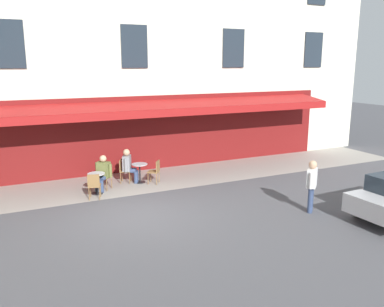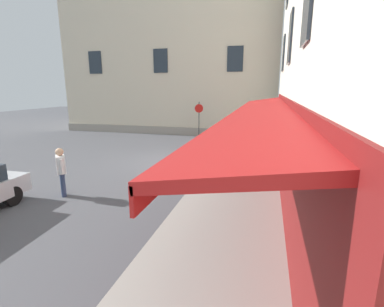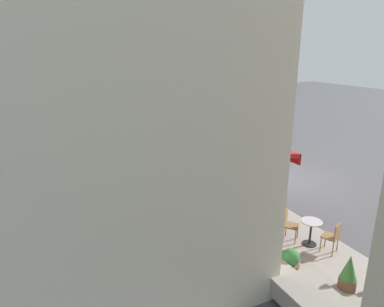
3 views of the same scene
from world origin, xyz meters
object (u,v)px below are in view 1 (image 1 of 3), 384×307
(cafe_chair_wicker_near_door, at_px, (94,184))
(seated_patron_in_grey, at_px, (129,165))
(cafe_chair_wicker_kerbside, at_px, (106,174))
(cafe_chair_wicker_facing_street, at_px, (155,170))
(cafe_table_mid_terrace, at_px, (140,170))
(cafe_table_streetside, at_px, (97,180))
(seated_companion_in_olive, at_px, (103,172))
(walking_pedestrian_in_white, at_px, (312,182))
(cafe_chair_wicker_back_row, at_px, (123,169))

(cafe_chair_wicker_near_door, height_order, seated_patron_in_grey, seated_patron_in_grey)
(cafe_chair_wicker_kerbside, bearing_deg, cafe_chair_wicker_facing_street, 174.94)
(cafe_table_mid_terrace, relative_size, cafe_chair_wicker_near_door, 0.82)
(cafe_table_streetside, height_order, seated_patron_in_grey, seated_patron_in_grey)
(seated_patron_in_grey, bearing_deg, cafe_chair_wicker_facing_street, 147.84)
(cafe_table_streetside, relative_size, seated_companion_in_olive, 0.58)
(cafe_chair_wicker_near_door, relative_size, walking_pedestrian_in_white, 0.55)
(cafe_table_streetside, bearing_deg, cafe_chair_wicker_facing_street, -173.01)
(cafe_table_mid_terrace, relative_size, cafe_chair_wicker_back_row, 0.82)
(cafe_table_mid_terrace, bearing_deg, seated_companion_in_olive, 13.51)
(seated_companion_in_olive, distance_m, walking_pedestrian_in_white, 7.25)
(cafe_chair_wicker_near_door, distance_m, seated_companion_in_olive, 1.04)
(cafe_chair_wicker_back_row, relative_size, cafe_chair_wicker_near_door, 1.00)
(cafe_chair_wicker_facing_street, height_order, walking_pedestrian_in_white, walking_pedestrian_in_white)
(seated_patron_in_grey, xyz_separation_m, seated_companion_in_olive, (1.14, 0.54, -0.01))
(cafe_table_mid_terrace, relative_size, cafe_table_streetside, 1.00)
(cafe_chair_wicker_facing_street, relative_size, cafe_chair_wicker_back_row, 1.00)
(seated_companion_in_olive, bearing_deg, cafe_table_mid_terrace, -166.49)
(cafe_chair_wicker_facing_street, height_order, seated_patron_in_grey, seated_patron_in_grey)
(cafe_chair_wicker_back_row, xyz_separation_m, cafe_chair_wicker_near_door, (1.45, 1.53, 0.00))
(cafe_chair_wicker_back_row, distance_m, cafe_chair_wicker_kerbside, 0.93)
(cafe_chair_wicker_facing_street, distance_m, seated_patron_in_grey, 1.06)
(cafe_table_streetside, xyz_separation_m, walking_pedestrian_in_white, (-5.62, 4.62, 0.47))
(cafe_table_mid_terrace, height_order, seated_patron_in_grey, seated_patron_in_grey)
(cafe_chair_wicker_facing_street, distance_m, cafe_chair_wicker_kerbside, 1.88)
(cafe_table_streetside, bearing_deg, cafe_chair_wicker_kerbside, -134.62)
(seated_companion_in_olive, bearing_deg, cafe_chair_wicker_near_door, 60.76)
(seated_companion_in_olive, bearing_deg, cafe_chair_wicker_back_row, -146.10)
(cafe_chair_wicker_kerbside, height_order, seated_patron_in_grey, seated_patron_in_grey)
(cafe_table_mid_terrace, distance_m, seated_companion_in_olive, 1.57)
(cafe_table_mid_terrace, bearing_deg, cafe_table_streetside, 20.07)
(cafe_chair_wicker_facing_street, relative_size, cafe_chair_wicker_near_door, 1.00)
(cafe_chair_wicker_back_row, relative_size, cafe_chair_wicker_kerbside, 1.00)
(cafe_table_streetside, height_order, walking_pedestrian_in_white, walking_pedestrian_in_white)
(seated_patron_in_grey, bearing_deg, cafe_table_streetside, 30.35)
(cafe_table_streetside, xyz_separation_m, seated_companion_in_olive, (-0.29, -0.30, 0.20))
(cafe_table_mid_terrace, bearing_deg, cafe_chair_wicker_back_row, -25.37)
(seated_companion_in_olive, height_order, walking_pedestrian_in_white, walking_pedestrian_in_white)
(cafe_table_mid_terrace, bearing_deg, cafe_chair_wicker_near_door, 31.96)
(cafe_table_streetside, height_order, seated_companion_in_olive, seated_companion_in_olive)
(cafe_chair_wicker_near_door, xyz_separation_m, cafe_chair_wicker_kerbside, (-0.65, -1.05, 0.00))
(cafe_table_mid_terrace, height_order, walking_pedestrian_in_white, walking_pedestrian_in_white)
(cafe_chair_wicker_back_row, bearing_deg, cafe_chair_wicker_facing_street, 149.00)
(cafe_chair_wicker_near_door, bearing_deg, cafe_table_streetside, -109.16)
(cafe_chair_wicker_near_door, bearing_deg, cafe_chair_wicker_kerbside, -121.89)
(cafe_chair_wicker_back_row, xyz_separation_m, cafe_table_streetside, (1.24, 0.93, -0.06))
(cafe_chair_wicker_facing_street, distance_m, walking_pedestrian_in_white, 5.92)
(walking_pedestrian_in_white, bearing_deg, cafe_chair_wicker_near_door, -34.64)
(seated_companion_in_olive, bearing_deg, cafe_chair_wicker_facing_street, 179.64)
(seated_patron_in_grey, bearing_deg, seated_companion_in_olive, 25.43)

